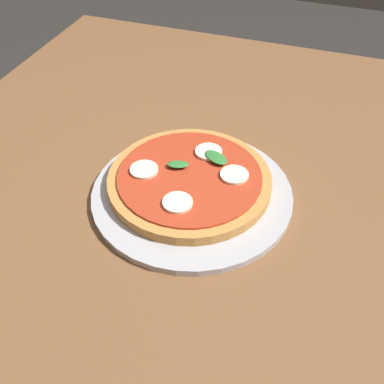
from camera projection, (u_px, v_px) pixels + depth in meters
name	position (u px, v px, depth m)	size (l,w,h in m)	color
dining_table	(196.00, 263.00, 0.79)	(1.35, 1.13, 0.74)	brown
serving_tray	(192.00, 194.00, 0.77)	(0.33, 0.33, 0.01)	#B2B2B7
pizza	(190.00, 180.00, 0.77)	(0.27, 0.27, 0.03)	#C6843F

